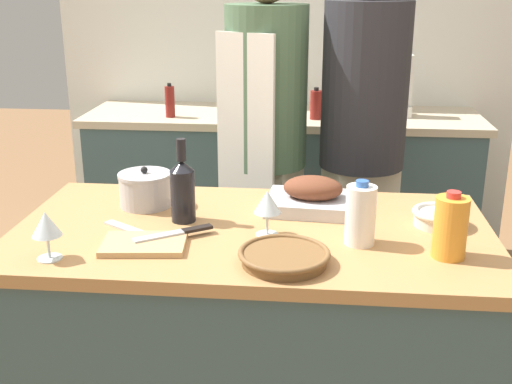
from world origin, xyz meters
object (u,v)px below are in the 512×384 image
Objects in this scene: mixing_bowl at (439,217)px; stock_pot at (145,189)px; roasting_pan at (313,197)px; person_cook_guest at (362,138)px; condiment_bottle_extra at (170,102)px; knife_paring at (176,233)px; milk_jug at (361,215)px; wicker_basket at (284,256)px; person_cook_aproned at (266,137)px; wine_glass_right at (267,203)px; condiment_bottle_short at (344,100)px; cutting_board at (144,244)px; condiment_bottle_tall at (316,105)px; knife_chef at (141,233)px; wine_bottle_green at (183,189)px; juice_jug at (450,227)px; wine_glass_left at (46,225)px; stand_mixer at (395,91)px.

stock_pot is at bearing 174.40° from mixing_bowl.
roasting_pan is 0.19× the size of person_cook_guest.
knife_paring is at bearing -76.60° from condiment_bottle_extra.
mixing_bowl is 0.92× the size of condiment_bottle_extra.
wicker_basket is at bearing -142.61° from milk_jug.
person_cook_aproned reaches higher than stock_pot.
person_cook_aproned is (-0.08, 0.94, -0.03)m from wine_glass_right.
roasting_pan is 0.31m from milk_jug.
condiment_bottle_extra is (-0.37, 1.55, 0.10)m from knife_paring.
stock_pot is at bearing -90.14° from person_cook_aproned.
condiment_bottle_short reaches higher than milk_jug.
roasting_pan is 1.26× the size of cutting_board.
person_cook_aproned is at bearing 97.34° from wicker_basket.
condiment_bottle_extra is (-0.77, -0.02, 0.01)m from condiment_bottle_tall.
cutting_board is 0.92m from mixing_bowl.
condiment_bottle_extra is at bearing 99.46° from knife_chef.
condiment_bottle_extra is 0.11× the size of person_cook_aproned.
condiment_bottle_extra is 1.13m from person_cook_guest.
milk_jug reaches higher than knife_chef.
person_cook_aproned is at bearing 127.46° from mixing_bowl.
wine_bottle_green reaches higher than knife_paring.
condiment_bottle_short is at bearing 83.00° from wicker_basket.
stock_pot is (-0.50, 0.43, 0.04)m from wicker_basket.
knife_chef is at bearing 179.52° from milk_jug.
condiment_bottle_extra is 0.78m from person_cook_aproned.
person_cook_guest is (0.42, -0.00, 0.01)m from person_cook_aproned.
stock_pot is 1.28m from condiment_bottle_extra.
wine_bottle_green is (-0.80, 0.20, 0.02)m from juice_jug.
juice_jug is 0.71× the size of wine_bottle_green.
wine_glass_left reaches higher than roasting_pan.
wine_bottle_green is 1.02× the size of knife_chef.
stock_pot is 1.73m from stand_mixer.
wine_glass_right reaches higher than mixing_bowl.
wine_bottle_green is 0.18m from knife_paring.
condiment_bottle_short is (0.15, 0.04, 0.02)m from condiment_bottle_tall.
person_cook_aproned reaches higher than cutting_board.
knife_paring is at bearing -167.67° from wine_glass_right.
knife_paring is 0.13× the size of person_cook_guest.
person_cook_aproned is (-0.36, 0.97, -0.01)m from milk_jug.
condiment_bottle_short reaches higher than condiment_bottle_tall.
knife_paring is at bearing 28.35° from wine_glass_left.
juice_jug is (0.87, 0.02, 0.08)m from cutting_board.
condiment_bottle_short is at bearing 67.33° from knife_chef.
condiment_bottle_short is at bearing 98.26° from juice_jug.
roasting_pan is 1.47m from stand_mixer.
wicker_basket is at bearing -168.63° from juice_jug.
wine_glass_right is at bearing -66.81° from condiment_bottle_extra.
roasting_pan is 0.44m from wicker_basket.
cutting_board is 0.64m from milk_jug.
milk_jug reaches higher than wine_glass_right.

